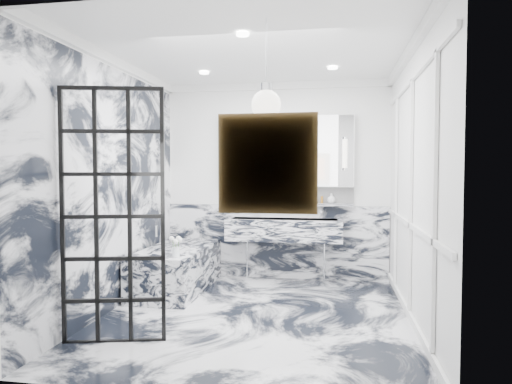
% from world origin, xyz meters
% --- Properties ---
extents(floor, '(3.60, 3.60, 0.00)m').
position_xyz_m(floor, '(0.00, 0.00, 0.00)').
color(floor, silver).
rests_on(floor, ground).
extents(ceiling, '(3.60, 3.60, 0.00)m').
position_xyz_m(ceiling, '(0.00, 0.00, 2.80)').
color(ceiling, white).
rests_on(ceiling, wall_back).
extents(wall_back, '(3.60, 0.00, 3.60)m').
position_xyz_m(wall_back, '(0.00, 1.80, 1.40)').
color(wall_back, white).
rests_on(wall_back, floor).
extents(wall_front, '(3.60, 0.00, 3.60)m').
position_xyz_m(wall_front, '(0.00, -1.80, 1.40)').
color(wall_front, white).
rests_on(wall_front, floor).
extents(wall_left, '(0.00, 3.60, 3.60)m').
position_xyz_m(wall_left, '(-1.60, 0.00, 1.40)').
color(wall_left, white).
rests_on(wall_left, floor).
extents(wall_right, '(0.00, 3.60, 3.60)m').
position_xyz_m(wall_right, '(1.60, 0.00, 1.40)').
color(wall_right, white).
rests_on(wall_right, floor).
extents(marble_clad_back, '(3.18, 0.05, 1.05)m').
position_xyz_m(marble_clad_back, '(0.00, 1.78, 0.53)').
color(marble_clad_back, silver).
rests_on(marble_clad_back, floor).
extents(marble_clad_left, '(0.02, 3.56, 2.68)m').
position_xyz_m(marble_clad_left, '(-1.59, 0.00, 1.34)').
color(marble_clad_left, silver).
rests_on(marble_clad_left, floor).
extents(panel_molding, '(0.03, 3.40, 2.30)m').
position_xyz_m(panel_molding, '(1.58, 0.00, 1.30)').
color(panel_molding, white).
rests_on(panel_molding, floor).
extents(soap_bottle_a, '(0.09, 0.09, 0.19)m').
position_xyz_m(soap_bottle_a, '(0.49, 1.71, 1.19)').
color(soap_bottle_a, '#8C5919').
rests_on(soap_bottle_a, ledge).
extents(soap_bottle_b, '(0.08, 0.09, 0.17)m').
position_xyz_m(soap_bottle_b, '(0.55, 1.71, 1.17)').
color(soap_bottle_b, '#4C4C51').
rests_on(soap_bottle_b, ledge).
extents(soap_bottle_c, '(0.15, 0.15, 0.14)m').
position_xyz_m(soap_bottle_c, '(0.79, 1.71, 1.16)').
color(soap_bottle_c, silver).
rests_on(soap_bottle_c, ledge).
extents(face_pot, '(0.14, 0.14, 0.14)m').
position_xyz_m(face_pot, '(0.08, 1.71, 1.17)').
color(face_pot, white).
rests_on(face_pot, ledge).
extents(amber_bottle, '(0.04, 0.04, 0.10)m').
position_xyz_m(amber_bottle, '(0.66, 1.71, 1.14)').
color(amber_bottle, '#8C5919').
rests_on(amber_bottle, ledge).
extents(flower_vase, '(0.09, 0.09, 0.12)m').
position_xyz_m(flower_vase, '(-0.96, 0.26, 0.61)').
color(flower_vase, silver).
rests_on(flower_vase, bathtub).
extents(crittall_door, '(0.86, 0.25, 2.27)m').
position_xyz_m(crittall_door, '(-1.11, -0.94, 1.13)').
color(crittall_door, black).
rests_on(crittall_door, floor).
extents(artwork, '(0.55, 0.05, 0.55)m').
position_xyz_m(artwork, '(0.40, -1.76, 1.59)').
color(artwork, '#D55E15').
rests_on(artwork, wall_front).
extents(pendant_light, '(0.24, 0.24, 0.24)m').
position_xyz_m(pendant_light, '(0.29, -1.10, 2.07)').
color(pendant_light, white).
rests_on(pendant_light, ceiling).
extents(trough_sink, '(1.60, 0.45, 0.30)m').
position_xyz_m(trough_sink, '(0.15, 1.55, 0.73)').
color(trough_sink, silver).
rests_on(trough_sink, wall_back).
extents(ledge, '(1.90, 0.14, 0.04)m').
position_xyz_m(ledge, '(0.15, 1.72, 1.07)').
color(ledge, silver).
rests_on(ledge, wall_back).
extents(subway_tile, '(1.90, 0.03, 0.23)m').
position_xyz_m(subway_tile, '(0.15, 1.78, 1.21)').
color(subway_tile, white).
rests_on(subway_tile, wall_back).
extents(mirror_cabinet, '(1.90, 0.16, 1.00)m').
position_xyz_m(mirror_cabinet, '(0.15, 1.73, 1.82)').
color(mirror_cabinet, white).
rests_on(mirror_cabinet, wall_back).
extents(sconce_left, '(0.07, 0.07, 0.40)m').
position_xyz_m(sconce_left, '(-0.67, 1.63, 1.78)').
color(sconce_left, white).
rests_on(sconce_left, mirror_cabinet).
extents(sconce_right, '(0.07, 0.07, 0.40)m').
position_xyz_m(sconce_right, '(0.97, 1.63, 1.78)').
color(sconce_right, white).
rests_on(sconce_right, mirror_cabinet).
extents(bathtub, '(0.75, 1.65, 0.55)m').
position_xyz_m(bathtub, '(-1.18, 0.90, 0.28)').
color(bathtub, silver).
rests_on(bathtub, floor).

